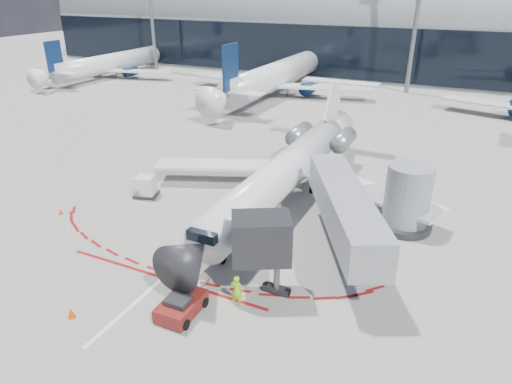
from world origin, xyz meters
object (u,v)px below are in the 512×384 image
at_px(regional_jet, 289,168).
at_px(uld_container, 146,187).
at_px(pushback_tug, 181,306).
at_px(ramp_worker, 237,291).

bearing_deg(regional_jet, uld_container, -154.25).
bearing_deg(pushback_tug, regional_jet, 89.93).
bearing_deg(regional_jet, ramp_worker, -79.25).
relative_size(regional_jet, pushback_tug, 6.79).
xyz_separation_m(pushback_tug, uld_container, (-11.08, 11.24, 0.35)).
bearing_deg(uld_container, pushback_tug, -62.07).
distance_m(pushback_tug, ramp_worker, 3.07).
xyz_separation_m(regional_jet, ramp_worker, (2.75, -14.48, -1.61)).
bearing_deg(pushback_tug, ramp_worker, 37.72).
distance_m(regional_jet, uld_container, 11.99).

